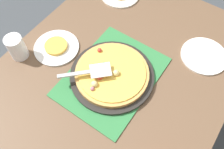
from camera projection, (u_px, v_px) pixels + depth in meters
name	position (u px, v px, depth m)	size (l,w,h in m)	color
ground_plane	(112.00, 129.00, 1.73)	(8.00, 8.00, 0.00)	#3D4247
dining_table	(112.00, 88.00, 1.18)	(1.40, 1.00, 0.75)	brown
placemat	(112.00, 76.00, 1.08)	(0.48, 0.36, 0.01)	#2D753D
pizza_pan	(112.00, 75.00, 1.08)	(0.38, 0.38, 0.01)	black
pizza	(111.00, 73.00, 1.06)	(0.33, 0.33, 0.05)	tan
plate_near_left	(57.00, 48.00, 1.17)	(0.22, 0.22, 0.01)	white
plate_side	(204.00, 56.00, 1.14)	(0.22, 0.22, 0.01)	white
served_slice_left	(56.00, 46.00, 1.16)	(0.11, 0.11, 0.02)	gold
cup_near	(17.00, 47.00, 1.10)	(0.08, 0.08, 0.12)	white
pizza_server	(89.00, 72.00, 1.02)	(0.19, 0.19, 0.01)	silver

